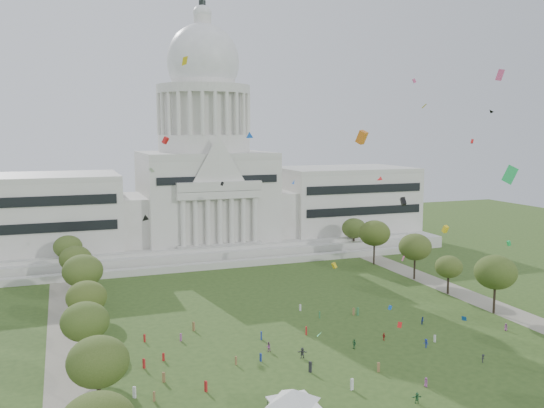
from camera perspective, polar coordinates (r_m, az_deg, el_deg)
name	(u,v)px	position (r m, az deg, el deg)	size (l,w,h in m)	color
ground	(361,370)	(105.99, 8.78, -15.92)	(400.00, 400.00, 0.00)	#314C1C
capitol	(205,186)	(205.17, -6.64, 1.77)	(160.00, 64.50, 91.30)	beige
path_left	(68,345)	(122.21, -19.56, -13.06)	(8.00, 160.00, 0.04)	gray
path_right	(471,297)	(155.35, 19.09, -8.69)	(8.00, 160.00, 0.04)	gray
row_tree_l_1	(98,362)	(88.30, -16.86, -14.73)	(8.86, 8.86, 12.59)	black
row_tree_l_2	(85,322)	(107.50, -18.04, -11.03)	(8.42, 8.42, 11.97)	black
row_tree_r_2	(496,272)	(141.34, 21.28, -6.32)	(9.55, 9.55, 13.58)	black
row_tree_l_3	(86,297)	(123.51, -17.91, -8.79)	(8.12, 8.12, 11.55)	black
row_tree_r_3	(449,267)	(154.84, 17.11, -5.97)	(7.01, 7.01, 9.98)	black
row_tree_l_4	(83,271)	(141.14, -18.25, -6.32)	(9.29, 9.29, 13.21)	black
row_tree_r_4	(415,247)	(166.89, 14.00, -4.15)	(9.19, 9.19, 13.06)	black
row_tree_l_5	(76,259)	(159.47, -18.89, -5.17)	(8.33, 8.33, 11.85)	black
row_tree_r_5	(375,233)	(182.83, 10.12, -2.86)	(9.82, 9.82, 13.96)	black
row_tree_l_6	(68,247)	(177.26, -19.57, -4.03)	(8.19, 8.19, 11.64)	black
row_tree_r_6	(354,228)	(199.66, 8.13, -2.39)	(8.42, 8.42, 11.97)	black
event_tent	(293,396)	(87.03, 2.13, -18.44)	(8.91, 8.91, 4.92)	#4C4C4C
person_0	(506,327)	(132.63, 22.16, -11.23)	(0.75, 0.49, 1.54)	#994C8C
person_2	(423,321)	(131.10, 14.71, -11.11)	(0.81, 0.50, 1.66)	navy
person_3	(426,343)	(118.02, 15.00, -13.18)	(1.13, 0.59, 1.76)	navy
person_4	(354,344)	(114.82, 8.14, -13.55)	(1.10, 0.60, 1.88)	#33723F
person_5	(302,353)	(109.47, 3.02, -14.51)	(1.87, 0.74, 2.02)	#4C4C51
person_6	(426,382)	(101.47, 15.01, -16.69)	(0.78, 0.51, 1.59)	#994C8C
person_7	(317,407)	(90.98, 4.51, -19.42)	(0.54, 0.40, 1.49)	olive
person_8	(268,347)	(112.36, -0.36, -13.95)	(0.91, 0.56, 1.87)	#994C8C
person_9	(483,358)	(114.09, 20.18, -14.16)	(0.99, 0.51, 1.53)	#26262B
person_10	(384,337)	(119.95, 11.03, -12.77)	(0.92, 0.50, 1.57)	#B21E1E
person_11	(417,398)	(95.75, 14.17, -18.12)	(1.60, 0.63, 1.72)	#33723F
distant_crowd	(251,348)	(112.08, -2.13, -14.05)	(62.26, 41.47, 1.91)	olive
kite_swarm	(375,205)	(108.62, 10.14, -0.09)	(92.79, 102.09, 61.64)	#E54C8C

